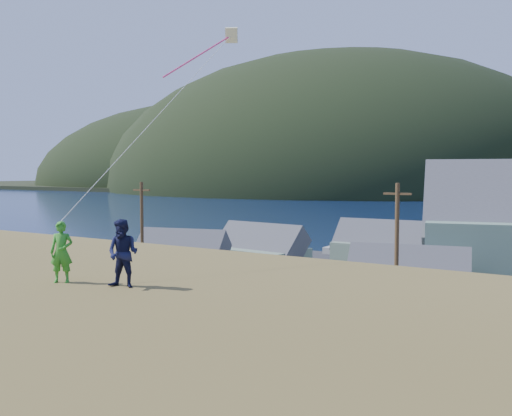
{
  "coord_description": "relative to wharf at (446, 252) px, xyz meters",
  "views": [
    {
      "loc": [
        10.9,
        -29.41,
        10.06
      ],
      "look_at": [
        0.27,
        -12.59,
        8.8
      ],
      "focal_mm": 40.0,
      "sensor_mm": 36.0,
      "label": 1
    }
  ],
  "objects": [
    {
      "name": "kite_rig",
      "position": [
        4.42,
        -51.87,
        14.48
      ],
      "size": [
        0.93,
        4.41,
        10.41
      ],
      "color": "#F6F4BB",
      "rests_on": "ground"
    },
    {
      "name": "shed_palegreen_far",
      "position": [
        -2.85,
        -14.51,
        1.99
      ],
      "size": [
        9.57,
        5.58,
        6.35
      ],
      "rotation": [
        0.0,
        0.0,
        0.02
      ],
      "color": "slate",
      "rests_on": "waterfront_lot"
    },
    {
      "name": "wharf",
      "position": [
        0.0,
        0.0,
        0.0
      ],
      "size": [
        26.0,
        14.0,
        0.9
      ],
      "primitive_type": "cube",
      "color": "gray",
      "rests_on": "ground"
    },
    {
      "name": "shed_palegreen_near",
      "position": [
        -10.87,
        -25.06,
        1.96
      ],
      "size": [
        9.38,
        6.49,
        6.38
      ],
      "rotation": [
        0.0,
        0.0,
        -0.12
      ],
      "color": "slate",
      "rests_on": "waterfront_lot"
    },
    {
      "name": "shed_teal",
      "position": [
        -14.5,
        -32.0,
        1.88
      ],
      "size": [
        8.98,
        7.17,
        6.22
      ],
      "rotation": [
        0.0,
        0.0,
        0.24
      ],
      "color": "#295D60",
      "rests_on": "waterfront_lot"
    },
    {
      "name": "parked_cars",
      "position": [
        -1.59,
        -19.3,
        0.39
      ],
      "size": [
        25.99,
        13.51,
        1.56
      ],
      "color": "black",
      "rests_on": "waterfront_lot"
    },
    {
      "name": "ground",
      "position": [
        6.0,
        -40.0,
        -0.45
      ],
      "size": [
        900.0,
        900.0,
        0.0
      ],
      "primitive_type": "plane",
      "color": "#0A1638",
      "rests_on": "ground"
    },
    {
      "name": "kite_flyer_green",
      "position": [
        4.84,
        -59.74,
        7.55
      ],
      "size": [
        0.69,
        0.64,
        1.59
      ],
      "primitive_type": "imported",
      "rotation": [
        0.0,
        0.0,
        0.59
      ],
      "color": "green",
      "rests_on": "hillside"
    },
    {
      "name": "waterfront_lot",
      "position": [
        6.0,
        -23.0,
        -0.39
      ],
      "size": [
        72.0,
        36.0,
        0.12
      ],
      "primitive_type": "cube",
      "color": "#28282B",
      "rests_on": "ground"
    },
    {
      "name": "kite_flyer_navy",
      "position": [
        6.64,
        -59.34,
        7.6
      ],
      "size": [
        0.97,
        0.84,
        1.69
      ],
      "primitive_type": "imported",
      "rotation": [
        0.0,
        0.0,
        0.28
      ],
      "color": "#15183B",
      "rests_on": "hillside"
    },
    {
      "name": "grass_strip",
      "position": [
        6.0,
        -42.0,
        -0.4
      ],
      "size": [
        110.0,
        8.0,
        0.1
      ],
      "primitive_type": "cube",
      "color": "#4C3D19",
      "rests_on": "ground"
    },
    {
      "name": "shed_white",
      "position": [
        5.53,
        -32.77,
        1.96
      ],
      "size": [
        8.75,
        6.71,
        6.25
      ],
      "rotation": [
        0.0,
        0.0,
        0.21
      ],
      "color": "silver",
      "rests_on": "waterfront_lot"
    },
    {
      "name": "utility_poles",
      "position": [
        5.79,
        -38.5,
        4.33
      ],
      "size": [
        35.78,
        0.24,
        9.42
      ],
      "color": "#47331E",
      "rests_on": "waterfront_lot"
    }
  ]
}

